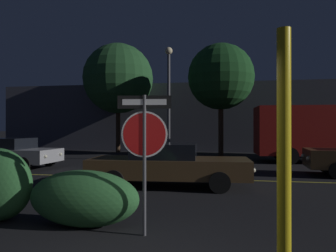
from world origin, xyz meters
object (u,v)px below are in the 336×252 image
Objects in this scene: yellow_pole_right at (284,184)px; tree_2 at (221,77)px; passing_car_1 at (13,153)px; street_lamp at (169,90)px; tree_0 at (118,79)px; hedge_bush_2 at (84,198)px; passing_car_2 at (168,164)px; stop_sign at (144,135)px; delivery_truck at (328,132)px.

tree_2 is at bearing 92.62° from yellow_pole_right.
passing_car_1 is 8.18m from street_lamp.
yellow_pole_right is 0.44× the size of street_lamp.
tree_0 is (-8.24, 19.83, 4.02)m from yellow_pole_right.
hedge_bush_2 is 16.06m from tree_2.
passing_car_1 is at bearing -116.26° from passing_car_2.
stop_sign is 14.28m from delivery_truck.
tree_2 is (1.02, 15.54, 3.32)m from stop_sign.
tree_0 is (-6.00, 12.87, 4.68)m from passing_car_2.
yellow_pole_right is 4.16m from hedge_bush_2.
street_lamp is 7.37m from tree_0.
street_lamp reaches higher than passing_car_2.
hedge_bush_2 is 0.42× the size of passing_car_2.
street_lamp is 4.65m from tree_2.
delivery_truck is at bearing 5.14° from street_lamp.
tree_0 reaches higher than stop_sign.
tree_0 is (-4.70, 5.45, 1.55)m from street_lamp.
tree_0 reaches higher than hedge_bush_2.
tree_2 is at bearing 52.86° from street_lamp.
street_lamp is at bearing -87.52° from delivery_truck.
yellow_pole_right is 0.37× the size of delivery_truck.
passing_car_2 is at bearing -80.09° from street_lamp.
passing_car_1 is at bearing -73.83° from delivery_truck.
delivery_truck is (7.74, 12.42, 1.04)m from hedge_bush_2.
delivery_truck is (6.92, 8.15, 0.88)m from passing_car_2.
hedge_bush_2 is 10.08m from passing_car_1.
yellow_pole_right reaches higher than passing_car_2.
tree_2 is (2.23, 15.26, 4.48)m from hedge_bush_2.
tree_0 is at bearing 112.56° from yellow_pole_right.
delivery_truck reaches higher than passing_car_1.
tree_2 reaches higher than street_lamp.
street_lamp reaches higher than delivery_truck.
yellow_pole_right is 21.84m from tree_0.
tree_0 is at bearing 172.95° from passing_car_1.
stop_sign is 4.67m from passing_car_2.
delivery_truck is (4.68, 15.11, 0.22)m from yellow_pole_right.
delivery_truck is at bearing 58.08° from hedge_bush_2.
yellow_pole_right reaches higher than passing_car_1.
hedge_bush_2 is 0.34× the size of street_lamp.
yellow_pole_right is at bearing 46.22° from passing_car_1.
stop_sign is at bearing -29.85° from delivery_truck.
tree_0 reaches higher than delivery_truck.
tree_2 is (8.99, 7.78, 4.32)m from passing_car_1.
delivery_truck is at bearing -20.06° from tree_0.
hedge_bush_2 is 0.29× the size of tree_2.
delivery_truck reaches higher than hedge_bush_2.
street_lamp is (-1.30, 7.41, 3.13)m from passing_car_2.
hedge_bush_2 is 4.34m from passing_car_2.
stop_sign reaches higher than passing_car_1.
tree_2 is at bearing 81.67° from hedge_bush_2.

